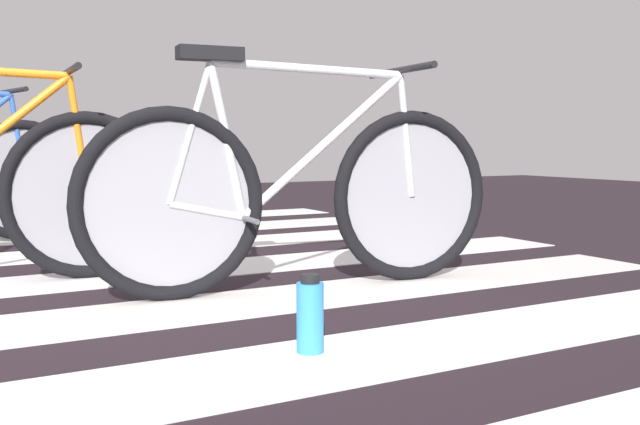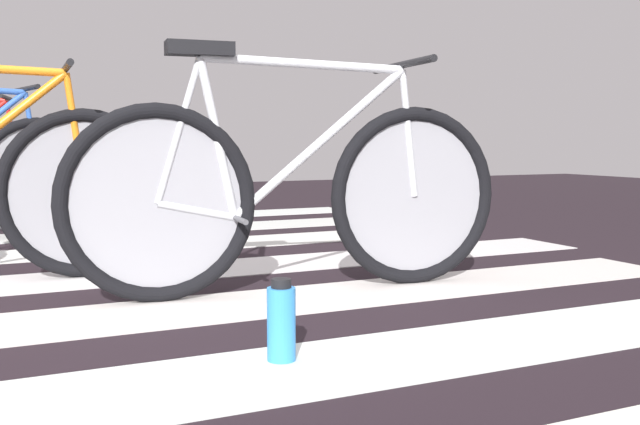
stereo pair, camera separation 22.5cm
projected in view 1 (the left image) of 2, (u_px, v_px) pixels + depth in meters
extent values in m
cube|color=black|center=(66.00, 313.00, 2.55)|extent=(18.00, 14.00, 0.02)
cube|color=silver|center=(121.00, 395.00, 1.69)|extent=(5.20, 0.44, 0.00)
cube|color=beige|center=(64.00, 324.00, 2.36)|extent=(5.20, 0.44, 0.00)
cube|color=silver|center=(70.00, 281.00, 3.08)|extent=(5.20, 0.44, 0.00)
cube|color=silver|center=(34.00, 257.00, 3.74)|extent=(5.20, 0.44, 0.00)
torus|color=black|center=(170.00, 204.00, 2.67)|extent=(0.72, 0.12, 0.72)
torus|color=black|center=(411.00, 196.00, 3.08)|extent=(0.72, 0.12, 0.72)
cylinder|color=gray|center=(170.00, 204.00, 2.67)|extent=(0.61, 0.06, 0.61)
cylinder|color=gray|center=(411.00, 196.00, 3.08)|extent=(0.61, 0.06, 0.61)
cylinder|color=#B9BBC2|center=(311.00, 69.00, 2.85)|extent=(0.80, 0.11, 0.05)
cylinder|color=#B9BBC2|center=(325.00, 144.00, 2.90)|extent=(0.70, 0.10, 0.59)
cylinder|color=#B9BBC2|center=(227.00, 141.00, 2.74)|extent=(0.16, 0.05, 0.59)
cylinder|color=#B9BBC2|center=(207.00, 211.00, 2.73)|extent=(0.29, 0.05, 0.09)
cylinder|color=#B9BBC2|center=(190.00, 133.00, 2.68)|extent=(0.19, 0.04, 0.53)
cylinder|color=#B9BBC2|center=(406.00, 136.00, 3.04)|extent=(0.09, 0.04, 0.50)
cube|color=black|center=(210.00, 54.00, 2.68)|extent=(0.25, 0.11, 0.05)
cylinder|color=black|center=(400.00, 70.00, 3.00)|extent=(0.08, 0.52, 0.03)
cylinder|color=#4C4C51|center=(243.00, 218.00, 2.79)|extent=(0.05, 0.34, 0.02)
torus|color=black|center=(88.00, 195.00, 3.12)|extent=(0.72, 0.09, 0.72)
cylinder|color=gray|center=(88.00, 195.00, 3.12)|extent=(0.61, 0.03, 0.61)
cylinder|color=orange|center=(79.00, 137.00, 3.09)|extent=(0.09, 0.03, 0.50)
cylinder|color=black|center=(69.00, 71.00, 3.05)|extent=(0.05, 0.52, 0.03)
torus|color=black|center=(25.00, 180.00, 4.33)|extent=(0.71, 0.20, 0.72)
cylinder|color=gray|center=(25.00, 180.00, 4.33)|extent=(0.60, 0.13, 0.61)
cylinder|color=#2F59AE|center=(18.00, 138.00, 4.29)|extent=(0.09, 0.05, 0.50)
cylinder|color=black|center=(11.00, 91.00, 4.24)|extent=(0.13, 0.51, 0.03)
cylinder|color=#3189DE|center=(310.00, 318.00, 2.02)|extent=(0.08, 0.08, 0.20)
cylinder|color=black|center=(310.00, 279.00, 2.01)|extent=(0.05, 0.05, 0.02)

